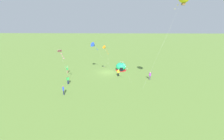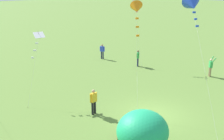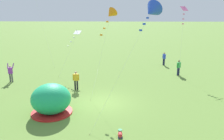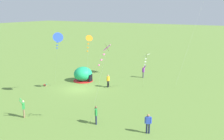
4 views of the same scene
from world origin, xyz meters
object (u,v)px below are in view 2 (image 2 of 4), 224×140
(person_with_toddler, at_px, (138,57))
(kite_orange, at_px, (137,9))
(kite_white, at_px, (38,40))
(kite_blue, at_px, (192,5))
(person_near_tent, at_px, (102,51))
(person_flying_kite, at_px, (211,66))
(popup_tent, at_px, (142,132))
(person_center_field, at_px, (94,100))

(person_with_toddler, relative_size, kite_orange, 0.24)
(kite_white, height_order, kite_blue, kite_blue)
(person_near_tent, bearing_deg, person_flying_kite, -75.46)
(person_flying_kite, xyz_separation_m, kite_orange, (-9.52, 1.01, 5.64))
(person_near_tent, bearing_deg, kite_blue, -105.72)
(popup_tent, relative_size, person_with_toddler, 1.63)
(person_with_toddler, xyz_separation_m, person_near_tent, (-0.70, 4.77, 0.00))
(person_near_tent, xyz_separation_m, kite_blue, (-3.63, -12.90, 5.91))
(kite_white, relative_size, kite_orange, 0.69)
(popup_tent, xyz_separation_m, kite_orange, (3.93, 3.97, 5.65))
(person_flying_kite, distance_m, kite_blue, 8.96)
(kite_orange, bearing_deg, kite_white, 125.40)
(kite_orange, bearing_deg, person_near_tent, 58.44)
(person_flying_kite, bearing_deg, person_with_toddler, 108.65)
(person_flying_kite, bearing_deg, person_center_field, 172.11)
(kite_blue, bearing_deg, person_near_tent, 74.28)
(kite_white, distance_m, kite_blue, 10.90)
(kite_blue, bearing_deg, kite_orange, 141.33)
(person_with_toddler, height_order, kite_blue, kite_blue)
(person_flying_kite, xyz_separation_m, person_near_tent, (-3.01, 11.61, -0.03))
(popup_tent, height_order, kite_blue, kite_blue)
(kite_white, bearing_deg, person_near_tent, 24.77)
(person_with_toddler, distance_m, kite_white, 11.78)
(kite_white, relative_size, kite_blue, 0.65)
(person_near_tent, bearing_deg, person_center_field, -134.45)
(popup_tent, xyz_separation_m, person_near_tent, (10.44, 14.57, -0.03))
(kite_white, xyz_separation_m, kite_blue, (6.94, -8.02, 2.49))
(person_with_toddler, relative_size, person_center_field, 1.00)
(kite_blue, bearing_deg, kite_white, 130.87)
(kite_white, bearing_deg, person_flying_kite, -26.35)
(person_with_toddler, height_order, kite_orange, kite_orange)
(person_with_toddler, bearing_deg, kite_white, -179.45)
(person_near_tent, bearing_deg, person_with_toddler, -81.62)
(person_with_toddler, relative_size, kite_white, 0.34)
(popup_tent, distance_m, person_with_toddler, 14.83)
(person_center_field, relative_size, kite_orange, 0.24)
(person_near_tent, bearing_deg, kite_white, -155.23)
(person_with_toddler, relative_size, kite_blue, 0.23)
(popup_tent, bearing_deg, person_near_tent, 54.38)
(popup_tent, bearing_deg, kite_blue, 13.76)
(person_with_toddler, xyz_separation_m, kite_blue, (-4.33, -8.13, 5.91))
(person_near_tent, distance_m, kite_blue, 14.65)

